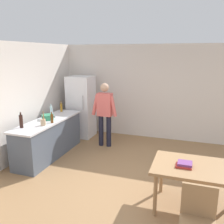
{
  "coord_description": "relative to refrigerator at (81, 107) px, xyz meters",
  "views": [
    {
      "loc": [
        1.25,
        -4.01,
        2.46
      ],
      "look_at": [
        -0.57,
        1.32,
        1.09
      ],
      "focal_mm": 39.26,
      "sensor_mm": 36.0,
      "label": 1
    }
  ],
  "objects": [
    {
      "name": "dining_table",
      "position": [
        3.3,
        -2.7,
        -0.23
      ],
      "size": [
        1.4,
        0.9,
        0.75
      ],
      "color": "#9E754C",
      "rests_on": "ground_plane"
    },
    {
      "name": "wall_left",
      "position": [
        -0.7,
        -2.2,
        0.45
      ],
      "size": [
        0.12,
        5.6,
        2.7
      ],
      "primitive_type": "cube",
      "color": "silver",
      "rests_on": "ground_plane"
    },
    {
      "name": "bottle_wine_dark",
      "position": [
        -0.29,
        -2.3,
        0.15
      ],
      "size": [
        0.08,
        0.08,
        0.34
      ],
      "color": "black",
      "rests_on": "kitchen_counter"
    },
    {
      "name": "ground_plane",
      "position": [
        1.9,
        -2.4,
        -0.9
      ],
      "size": [
        14.0,
        14.0,
        0.0
      ],
      "primitive_type": "plane",
      "color": "#936D47"
    },
    {
      "name": "book_stack",
      "position": [
        3.09,
        -2.76,
        -0.12
      ],
      "size": [
        0.24,
        0.23,
        0.06
      ],
      "color": "#B22D28",
      "rests_on": "dining_table"
    },
    {
      "name": "chair",
      "position": [
        3.3,
        -3.67,
        -0.37
      ],
      "size": [
        0.42,
        0.42,
        0.91
      ],
      "rotation": [
        0.0,
        0.0,
        0.14
      ],
      "color": "#9E754C",
      "rests_on": "ground_plane"
    },
    {
      "name": "refrigerator",
      "position": [
        0.0,
        0.0,
        0.0
      ],
      "size": [
        0.7,
        0.67,
        1.8
      ],
      "color": "white",
      "rests_on": "ground_plane"
    },
    {
      "name": "utensil_jar",
      "position": [
        0.05,
        -2.01,
        0.08
      ],
      "size": [
        0.11,
        0.11,
        0.32
      ],
      "color": "tan",
      "rests_on": "kitchen_counter"
    },
    {
      "name": "wall_back",
      "position": [
        1.9,
        0.6,
        0.45
      ],
      "size": [
        6.4,
        0.12,
        2.7
      ],
      "primitive_type": "cube",
      "color": "silver",
      "rests_on": "ground_plane"
    },
    {
      "name": "cooking_pot",
      "position": [
        -0.13,
        -1.55,
        0.06
      ],
      "size": [
        0.4,
        0.28,
        0.12
      ],
      "color": "#2D845B",
      "rests_on": "kitchen_counter"
    },
    {
      "name": "kitchen_counter",
      "position": [
        -0.1,
        -1.6,
        -0.45
      ],
      "size": [
        0.64,
        2.2,
        0.9
      ],
      "color": "#4C5666",
      "rests_on": "ground_plane"
    },
    {
      "name": "person",
      "position": [
        0.95,
        -0.55,
        0.08
      ],
      "size": [
        0.7,
        0.22,
        1.7
      ],
      "color": "#1E1E2D",
      "rests_on": "ground_plane"
    },
    {
      "name": "bottle_water_clear",
      "position": [
        -0.25,
        -1.21,
        0.13
      ],
      "size": [
        0.07,
        0.07,
        0.3
      ],
      "color": "silver",
      "rests_on": "kitchen_counter"
    },
    {
      "name": "bottle_beer_brown",
      "position": [
        0.12,
        -1.77,
        0.11
      ],
      "size": [
        0.06,
        0.06,
        0.26
      ],
      "color": "#5B3314",
      "rests_on": "kitchen_counter"
    },
    {
      "name": "bottle_oil_amber",
      "position": [
        -0.24,
        -0.73,
        0.12
      ],
      "size": [
        0.06,
        0.06,
        0.28
      ],
      "color": "#996619",
      "rests_on": "kitchen_counter"
    }
  ]
}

